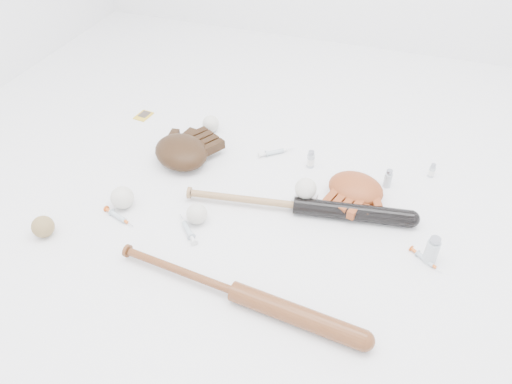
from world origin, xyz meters
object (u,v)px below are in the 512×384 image
(bat_wood, at_px, (235,292))
(pedestal, at_px, (305,201))
(glove_dark, at_px, (181,152))
(bat_dark, at_px, (296,205))

(bat_wood, relative_size, pedestal, 10.98)
(bat_wood, relative_size, glove_dark, 2.96)
(bat_dark, bearing_deg, glove_dark, 156.13)
(bat_dark, relative_size, glove_dark, 3.00)
(bat_wood, height_order, pedestal, bat_wood)
(glove_dark, bearing_deg, pedestal, 20.45)
(glove_dark, bearing_deg, bat_dark, 15.61)
(bat_dark, bearing_deg, pedestal, 55.49)
(glove_dark, height_order, pedestal, glove_dark)
(bat_dark, distance_m, bat_wood, 0.43)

